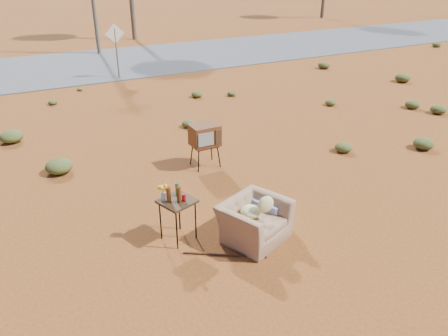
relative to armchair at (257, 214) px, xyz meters
name	(u,v)px	position (x,y,z in m)	size (l,w,h in m)	color
ground	(221,233)	(-0.52, 0.37, -0.45)	(140.00, 140.00, 0.00)	brown
highway	(69,67)	(-0.52, 15.37, -0.43)	(140.00, 7.00, 0.04)	#565659
armchair	(257,214)	(0.00, 0.00, 0.00)	(1.44, 1.25, 0.97)	#906B4E
tv_unit	(205,136)	(0.47, 3.08, 0.32)	(0.65, 0.53, 1.04)	black
side_table	(174,199)	(-1.30, 0.60, 0.35)	(0.69, 0.69, 1.09)	#372614
rusty_bar	(225,255)	(-0.77, -0.26, -0.43)	(0.04, 0.04, 1.41)	#4A2613
road_sign	(116,41)	(0.98, 12.37, 1.05)	(0.78, 0.06, 2.19)	brown
scrub_patch	(112,149)	(-1.34, 4.78, -0.31)	(17.49, 8.07, 0.33)	#4B5826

